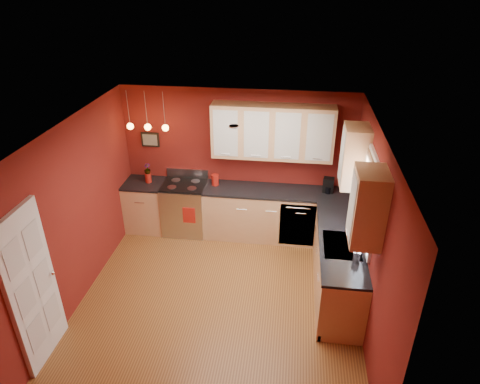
# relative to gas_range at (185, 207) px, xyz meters

# --- Properties ---
(floor) EXTENTS (4.20, 4.20, 0.00)m
(floor) POSITION_rel_gas_range_xyz_m (0.92, -1.80, -0.48)
(floor) COLOR #975F2B
(floor) RESTS_ON ground
(ceiling) EXTENTS (4.00, 4.20, 0.02)m
(ceiling) POSITION_rel_gas_range_xyz_m (0.92, -1.80, 2.12)
(ceiling) COLOR beige
(ceiling) RESTS_ON wall_back
(wall_back) EXTENTS (4.00, 0.02, 2.60)m
(wall_back) POSITION_rel_gas_range_xyz_m (0.92, 0.30, 0.82)
(wall_back) COLOR maroon
(wall_back) RESTS_ON floor
(wall_front) EXTENTS (4.00, 0.02, 2.60)m
(wall_front) POSITION_rel_gas_range_xyz_m (0.92, -3.90, 0.82)
(wall_front) COLOR maroon
(wall_front) RESTS_ON floor
(wall_left) EXTENTS (0.02, 4.20, 2.60)m
(wall_left) POSITION_rel_gas_range_xyz_m (-1.08, -1.80, 0.82)
(wall_left) COLOR maroon
(wall_left) RESTS_ON floor
(wall_right) EXTENTS (0.02, 4.20, 2.60)m
(wall_right) POSITION_rel_gas_range_xyz_m (2.92, -1.80, 0.82)
(wall_right) COLOR maroon
(wall_right) RESTS_ON floor
(base_cabinets_back_left) EXTENTS (0.70, 0.60, 0.90)m
(base_cabinets_back_left) POSITION_rel_gas_range_xyz_m (-0.73, -0.00, -0.03)
(base_cabinets_back_left) COLOR tan
(base_cabinets_back_left) RESTS_ON floor
(base_cabinets_back_right) EXTENTS (2.54, 0.60, 0.90)m
(base_cabinets_back_right) POSITION_rel_gas_range_xyz_m (1.65, -0.00, -0.03)
(base_cabinets_back_right) COLOR tan
(base_cabinets_back_right) RESTS_ON floor
(base_cabinets_right) EXTENTS (0.60, 2.10, 0.90)m
(base_cabinets_right) POSITION_rel_gas_range_xyz_m (2.62, -1.35, -0.03)
(base_cabinets_right) COLOR tan
(base_cabinets_right) RESTS_ON floor
(counter_back_left) EXTENTS (0.70, 0.62, 0.04)m
(counter_back_left) POSITION_rel_gas_range_xyz_m (-0.73, -0.00, 0.44)
(counter_back_left) COLOR black
(counter_back_left) RESTS_ON base_cabinets_back_left
(counter_back_right) EXTENTS (2.54, 0.62, 0.04)m
(counter_back_right) POSITION_rel_gas_range_xyz_m (1.65, -0.00, 0.44)
(counter_back_right) COLOR black
(counter_back_right) RESTS_ON base_cabinets_back_right
(counter_right) EXTENTS (0.62, 2.10, 0.04)m
(counter_right) POSITION_rel_gas_range_xyz_m (2.62, -1.35, 0.44)
(counter_right) COLOR black
(counter_right) RESTS_ON base_cabinets_right
(gas_range) EXTENTS (0.76, 0.64, 1.11)m
(gas_range) POSITION_rel_gas_range_xyz_m (0.00, 0.00, 0.00)
(gas_range) COLOR #B6B6BA
(gas_range) RESTS_ON floor
(dishwasher_front) EXTENTS (0.60, 0.02, 0.80)m
(dishwasher_front) POSITION_rel_gas_range_xyz_m (2.02, -0.29, -0.03)
(dishwasher_front) COLOR #B6B6BA
(dishwasher_front) RESTS_ON base_cabinets_back_right
(sink) EXTENTS (0.50, 0.70, 0.33)m
(sink) POSITION_rel_gas_range_xyz_m (2.62, -1.50, 0.43)
(sink) COLOR gray
(sink) RESTS_ON counter_right
(window) EXTENTS (0.06, 1.02, 1.22)m
(window) POSITION_rel_gas_range_xyz_m (2.89, -1.50, 1.21)
(window) COLOR white
(window) RESTS_ON wall_right
(door_left_wall) EXTENTS (0.12, 0.82, 2.05)m
(door_left_wall) POSITION_rel_gas_range_xyz_m (-1.05, -3.00, 0.54)
(door_left_wall) COLOR white
(door_left_wall) RESTS_ON floor
(upper_cabinets_back) EXTENTS (2.00, 0.35, 0.90)m
(upper_cabinets_back) POSITION_rel_gas_range_xyz_m (1.52, 0.12, 1.47)
(upper_cabinets_back) COLOR tan
(upper_cabinets_back) RESTS_ON wall_back
(upper_cabinets_right) EXTENTS (0.35, 1.95, 0.90)m
(upper_cabinets_right) POSITION_rel_gas_range_xyz_m (2.75, -1.48, 1.47)
(upper_cabinets_right) COLOR tan
(upper_cabinets_right) RESTS_ON wall_right
(wall_picture) EXTENTS (0.32, 0.03, 0.26)m
(wall_picture) POSITION_rel_gas_range_xyz_m (-0.63, 0.28, 1.17)
(wall_picture) COLOR black
(wall_picture) RESTS_ON wall_back
(pendant_lights) EXTENTS (0.71, 0.11, 0.66)m
(pendant_lights) POSITION_rel_gas_range_xyz_m (-0.53, -0.05, 1.53)
(pendant_lights) COLOR gray
(pendant_lights) RESTS_ON ceiling
(red_canister) EXTENTS (0.13, 0.13, 0.19)m
(red_canister) POSITION_rel_gas_range_xyz_m (0.55, 0.07, 0.56)
(red_canister) COLOR #AD1B12
(red_canister) RESTS_ON counter_back_right
(red_vase) EXTENTS (0.11, 0.11, 0.17)m
(red_vase) POSITION_rel_gas_range_xyz_m (-0.65, 0.03, 0.54)
(red_vase) COLOR #AD1B12
(red_vase) RESTS_ON counter_back_left
(flowers) EXTENTS (0.12, 0.12, 0.20)m
(flowers) POSITION_rel_gas_range_xyz_m (-0.65, 0.03, 0.71)
(flowers) COLOR #AD1B12
(flowers) RESTS_ON red_vase
(coffee_maker) EXTENTS (0.20, 0.20, 0.26)m
(coffee_maker) POSITION_rel_gas_range_xyz_m (2.50, 0.06, 0.58)
(coffee_maker) COLOR black
(coffee_maker) RESTS_ON counter_back_right
(soap_pump) EXTENTS (0.11, 0.11, 0.21)m
(soap_pump) POSITION_rel_gas_range_xyz_m (2.78, -1.83, 0.57)
(soap_pump) COLOR white
(soap_pump) RESTS_ON counter_right
(dish_towel) EXTENTS (0.22, 0.01, 0.30)m
(dish_towel) POSITION_rel_gas_range_xyz_m (0.15, -0.33, 0.04)
(dish_towel) COLOR #AD1B12
(dish_towel) RESTS_ON gas_range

